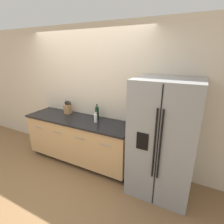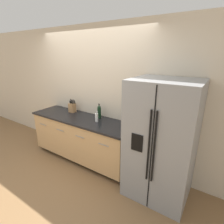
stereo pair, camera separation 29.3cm
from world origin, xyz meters
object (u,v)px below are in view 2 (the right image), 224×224
Objects in this scene: refrigerator at (161,141)px; soap_dispenser at (97,117)px; wine_bottle at (99,112)px; knife_block at (72,107)px.

soap_dispenser is at bearing 176.67° from refrigerator.
refrigerator is at bearing -10.88° from wine_bottle.
refrigerator is 1.23m from soap_dispenser.
soap_dispenser is at bearing -11.10° from knife_block.
wine_bottle reaches higher than soap_dispenser.
knife_block is at bearing -177.79° from wine_bottle.
soap_dispenser is at bearing -66.74° from wine_bottle.
refrigerator is 6.35× the size of knife_block.
knife_block is 1.41× the size of soap_dispenser.
knife_block is 0.79m from soap_dispenser.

